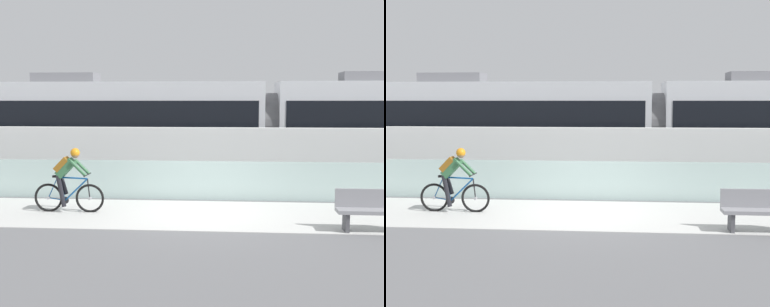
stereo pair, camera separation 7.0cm
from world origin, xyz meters
The scene contains 9 objects.
ground_plane centered at (0.00, 0.00, 0.00)m, with size 200.00×200.00×0.00m, color slate.
bike_path_deck centered at (0.00, 0.00, 0.01)m, with size 32.00×3.20×0.01m, color silver.
glass_parapet centered at (0.00, 1.85, 0.55)m, with size 32.00×0.05×1.09m, color #ADC6C1.
concrete_barrier_wall centered at (0.00, 3.65, 0.97)m, with size 32.00×0.36×1.93m, color silver.
tram_rail_near centered at (0.00, 6.13, 0.00)m, with size 32.00×0.08×0.01m, color #595654.
tram_rail_far centered at (0.00, 7.57, 0.00)m, with size 32.00×0.08×0.01m, color #595654.
tram centered at (2.14, 6.85, 1.89)m, with size 22.56×2.54×3.81m.
cyclist_on_bike centered at (-3.28, 0.00, 0.80)m, with size 1.77×0.58×1.61m.
bench centered at (3.78, -1.29, 0.48)m, with size 1.60×0.45×0.89m.
Camera 1 is at (0.75, -11.94, 2.76)m, focal length 46.74 mm.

